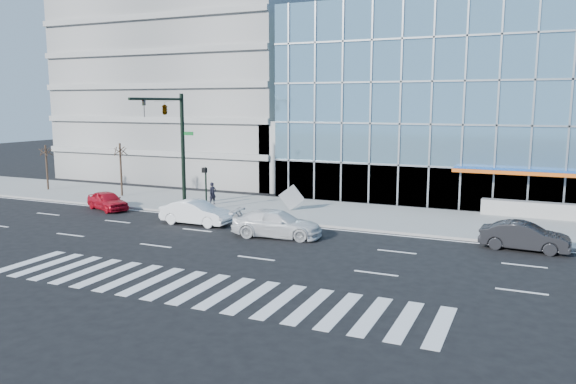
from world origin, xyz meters
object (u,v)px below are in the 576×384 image
object	(u,v)px
pedestrian	(213,193)
tilted_panel	(292,197)
dark_sedan	(525,236)
street_tree_near	(120,150)
red_sedan	(107,201)
traffic_signal	(170,122)
white_sedan	(196,213)
white_suv	(277,224)
street_tree_far	(46,151)
ped_signal_post	(205,182)

from	to	relation	value
pedestrian	tilted_panel	distance (m)	6.20
dark_sedan	street_tree_near	bearing A→B (deg)	85.00
red_sedan	traffic_signal	bearing A→B (deg)	-46.49
white_sedan	pedestrian	xyz separation A→B (m)	(-2.29, 5.68, 0.22)
white_sedan	white_suv	bearing A→B (deg)	-99.13
dark_sedan	pedestrian	distance (m)	21.55
street_tree_far	white_sedan	xyz separation A→B (m)	(19.02, -6.11, -2.70)
traffic_signal	street_tree_far	xyz separation A→B (m)	(-15.00, 2.93, -2.72)
white_sedan	tilted_panel	world-z (taller)	tilted_panel
street_tree_near	pedestrian	world-z (taller)	street_tree_near
street_tree_far	red_sedan	distance (m)	11.95
street_tree_near	white_sedan	size ratio (longest dim) A/B	0.93
traffic_signal	street_tree_far	world-z (taller)	traffic_signal
white_sedan	pedestrian	size ratio (longest dim) A/B	2.78
red_sedan	dark_sedan	bearing A→B (deg)	-67.65
tilted_panel	pedestrian	bearing A→B (deg)	163.87
ped_signal_post	tilted_panel	distance (m)	6.03
white_suv	red_sedan	distance (m)	14.56
street_tree_near	street_tree_far	world-z (taller)	street_tree_near
white_sedan	tilted_panel	bearing A→B (deg)	-33.83
street_tree_near	tilted_panel	xyz separation A→B (m)	(14.94, -0.19, -2.72)
white_suv	dark_sedan	bearing A→B (deg)	-86.46
ped_signal_post	white_sedan	xyz separation A→B (m)	(1.52, -3.55, -1.40)
traffic_signal	dark_sedan	world-z (taller)	traffic_signal
ped_signal_post	pedestrian	xyz separation A→B (m)	(-0.76, 2.13, -1.18)
street_tree_near	ped_signal_post	bearing A→B (deg)	-15.06
red_sedan	pedestrian	xyz separation A→B (m)	(6.08, 4.21, 0.30)
ped_signal_post	tilted_panel	world-z (taller)	ped_signal_post
street_tree_near	dark_sedan	size ratio (longest dim) A/B	0.97
street_tree_near	white_suv	size ratio (longest dim) A/B	0.82
traffic_signal	white_sedan	xyz separation A→B (m)	(4.02, -3.18, -5.42)
white_suv	white_sedan	world-z (taller)	white_suv
dark_sedan	pedestrian	xyz separation A→B (m)	(-21.16, 4.07, 0.24)
traffic_signal	red_sedan	size ratio (longest dim) A/B	2.06
tilted_panel	street_tree_far	bearing A→B (deg)	161.16
ped_signal_post	street_tree_far	bearing A→B (deg)	171.69
pedestrian	street_tree_far	bearing A→B (deg)	109.50
ped_signal_post	street_tree_near	xyz separation A→B (m)	(-9.50, 2.56, 1.64)
traffic_signal	white_suv	distance (m)	12.11
street_tree_far	dark_sedan	xyz separation A→B (m)	(37.90, -4.50, -2.73)
white_sedan	pedestrian	world-z (taller)	pedestrian
street_tree_far	pedestrian	world-z (taller)	street_tree_far
white_sedan	dark_sedan	world-z (taller)	white_sedan
street_tree_near	white_suv	world-z (taller)	street_tree_near
dark_sedan	pedestrian	world-z (taller)	pedestrian
street_tree_far	tilted_panel	size ratio (longest dim) A/B	2.98
street_tree_near	red_sedan	bearing A→B (deg)	-60.15
dark_sedan	white_sedan	bearing A→B (deg)	98.43
red_sedan	street_tree_far	bearing A→B (deg)	88.56
street_tree_near	dark_sedan	bearing A→B (deg)	-8.56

